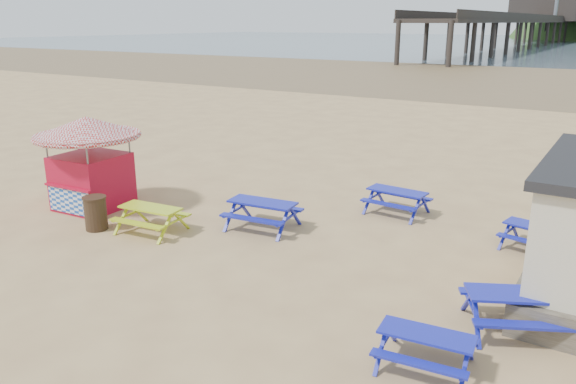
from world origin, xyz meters
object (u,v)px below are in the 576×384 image
Objects in this scene: litter_bin at (96,213)px; picnic_table_yellow at (151,219)px; picnic_table_blue_b at (397,202)px; picnic_table_blue_a at (263,215)px; ice_cream_kiosk at (89,151)px.

picnic_table_yellow is at bearing 24.84° from litter_bin.
picnic_table_blue_b is at bearing 38.86° from picnic_table_yellow.
picnic_table_blue_a is at bearing 31.74° from picnic_table_yellow.
picnic_table_blue_b is at bearing 24.80° from ice_cream_kiosk.
litter_bin reaches higher than picnic_table_blue_b.
ice_cream_kiosk is 2.59m from litter_bin.
picnic_table_blue_a is 4.43m from picnic_table_blue_b.
picnic_table_blue_a is 6.16m from ice_cream_kiosk.
ice_cream_kiosk is at bearing -147.65° from picnic_table_blue_b.
litter_bin reaches higher than picnic_table_yellow.
picnic_table_blue_b is 0.54× the size of ice_cream_kiosk.
litter_bin is (-1.53, -0.71, 0.13)m from picnic_table_yellow.
ice_cream_kiosk is (-8.69, -4.70, 1.51)m from picnic_table_blue_b.
picnic_table_yellow is at bearing -131.60° from picnic_table_blue_b.
litter_bin is at bearing -153.60° from picnic_table_blue_a.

